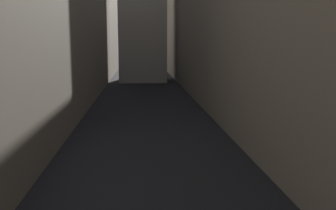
{
  "coord_description": "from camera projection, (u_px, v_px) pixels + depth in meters",
  "views": [
    {
      "loc": [
        -0.66,
        9.15,
        6.4
      ],
      "look_at": [
        0.0,
        18.07,
        4.97
      ],
      "focal_mm": 42.15,
      "sensor_mm": 36.0,
      "label": 1
    }
  ],
  "objects": [
    {
      "name": "ground_plane",
      "position": [
        146.0,
        107.0,
        39.31
      ],
      "size": [
        264.0,
        264.0,
        0.0
      ],
      "primitive_type": "plane",
      "color": "black"
    },
    {
      "name": "building_block_right",
      "position": [
        252.0,
        9.0,
        40.56
      ],
      "size": [
        11.17,
        108.0,
        19.41
      ],
      "primitive_type": "cube",
      "color": "gray",
      "rests_on": "ground"
    }
  ]
}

